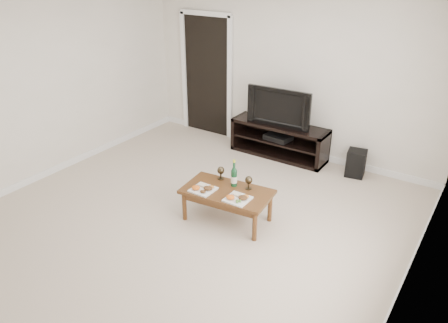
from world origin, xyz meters
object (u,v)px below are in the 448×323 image
at_px(television, 281,106).
at_px(coffee_table, 227,205).
at_px(subwoofer, 356,163).
at_px(media_console, 279,140).

distance_m(television, coffee_table, 2.17).
height_order(subwoofer, coffee_table, coffee_table).
xyz_separation_m(television, coffee_table, (0.34, -2.05, -0.64)).
relative_size(television, subwoofer, 2.62).
distance_m(subwoofer, coffee_table, 2.25).
distance_m(television, subwoofer, 1.42).
bearing_deg(coffee_table, subwoofer, 65.85).
bearing_deg(coffee_table, media_console, 99.54).
bearing_deg(media_console, coffee_table, -80.46).
xyz_separation_m(media_console, subwoofer, (1.27, 0.01, -0.08)).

